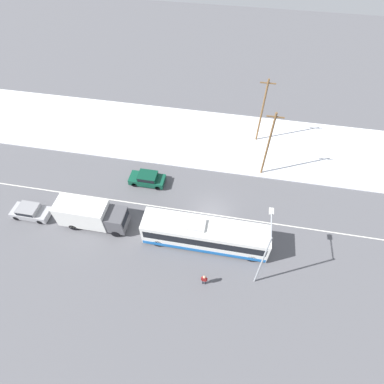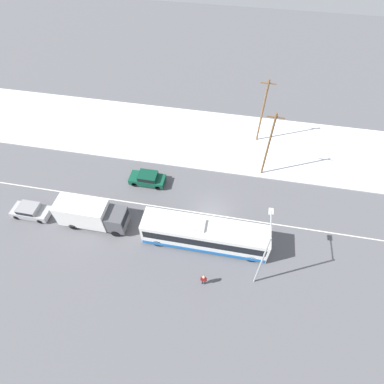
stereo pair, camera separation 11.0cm
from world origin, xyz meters
name	(u,v)px [view 2 (the right image)]	position (x,y,z in m)	size (l,w,h in m)	color
ground_plane	(211,215)	(0.00, 0.00, 0.00)	(120.00, 120.00, 0.00)	#56565B
snow_lot	(224,140)	(0.00, 12.25, 0.06)	(80.00, 11.63, 0.12)	white
lane_marking_center	(211,215)	(0.00, 0.00, 0.00)	(60.00, 0.12, 0.00)	silver
city_bus	(205,235)	(-0.19, -3.56, 1.58)	(12.25, 2.57, 3.22)	white
box_truck	(91,214)	(-12.01, -3.39, 1.73)	(7.12, 2.30, 3.14)	silver
sedan_car	(148,178)	(-7.98, 3.17, 0.80)	(4.11, 1.80, 1.47)	#0F4733
parked_car_near_truck	(30,211)	(-19.00, -3.58, 0.80)	(4.02, 1.80, 1.47)	#9E9EA3
pedestrian_at_stop	(204,279)	(0.39, -7.82, 0.99)	(0.58, 0.26, 1.61)	#23232D
streetlamp	(264,250)	(4.97, -6.17, 4.94)	(0.36, 2.94, 7.82)	#9EA3A8
utility_pole_roadside	(268,145)	(5.09, 7.16, 4.58)	(1.80, 0.24, 8.77)	brown
utility_pole_snowlot	(263,111)	(4.22, 13.18, 4.62)	(1.80, 0.24, 8.87)	brown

